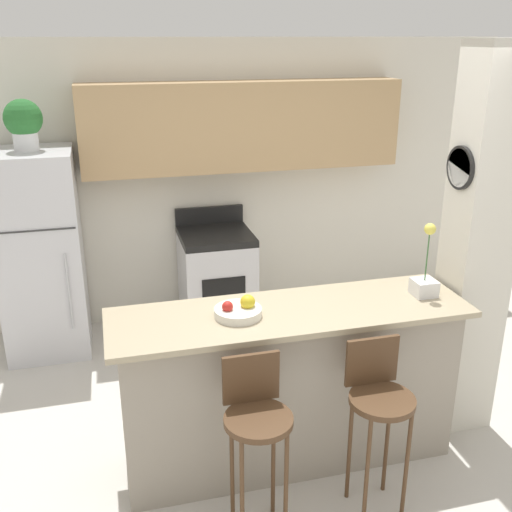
% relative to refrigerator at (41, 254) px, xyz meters
% --- Properties ---
extents(ground_plane, '(14.00, 14.00, 0.00)m').
position_rel_refrigerator_xyz_m(ground_plane, '(1.55, -1.92, -0.86)').
color(ground_plane, beige).
extents(wall_back, '(5.60, 0.38, 2.55)m').
position_rel_refrigerator_xyz_m(wall_back, '(1.65, 0.32, 0.66)').
color(wall_back, silver).
rests_on(wall_back, ground_plane).
extents(pillar_right, '(0.38, 0.32, 2.55)m').
position_rel_refrigerator_xyz_m(pillar_right, '(2.83, -1.82, 0.42)').
color(pillar_right, silver).
rests_on(pillar_right, ground_plane).
extents(counter_bar, '(2.15, 0.62, 1.04)m').
position_rel_refrigerator_xyz_m(counter_bar, '(1.55, -1.92, -0.33)').
color(counter_bar, gray).
rests_on(counter_bar, ground_plane).
extents(refrigerator, '(0.66, 0.71, 1.72)m').
position_rel_refrigerator_xyz_m(refrigerator, '(0.00, 0.00, 0.00)').
color(refrigerator, silver).
rests_on(refrigerator, ground_plane).
extents(stove_range, '(0.64, 0.65, 1.07)m').
position_rel_refrigerator_xyz_m(stove_range, '(1.48, 0.04, -0.40)').
color(stove_range, silver).
rests_on(stove_range, ground_plane).
extents(bar_stool_left, '(0.36, 0.36, 1.02)m').
position_rel_refrigerator_xyz_m(bar_stool_left, '(1.21, -2.44, -0.17)').
color(bar_stool_left, '#4C331E').
rests_on(bar_stool_left, ground_plane).
extents(bar_stool_right, '(0.36, 0.36, 1.02)m').
position_rel_refrigerator_xyz_m(bar_stool_right, '(1.89, -2.44, -0.17)').
color(bar_stool_right, '#4C331E').
rests_on(bar_stool_right, ground_plane).
extents(potted_plant_on_fridge, '(0.29, 0.29, 0.39)m').
position_rel_refrigerator_xyz_m(potted_plant_on_fridge, '(-0.00, 0.00, 1.08)').
color(potted_plant_on_fridge, silver).
rests_on(potted_plant_on_fridge, refrigerator).
extents(orchid_vase, '(0.14, 0.14, 0.47)m').
position_rel_refrigerator_xyz_m(orchid_vase, '(2.41, -1.93, 0.29)').
color(orchid_vase, white).
rests_on(orchid_vase, counter_bar).
extents(fruit_bowl, '(0.28, 0.28, 0.12)m').
position_rel_refrigerator_xyz_m(fruit_bowl, '(1.24, -1.92, 0.22)').
color(fruit_bowl, silver).
rests_on(fruit_bowl, counter_bar).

